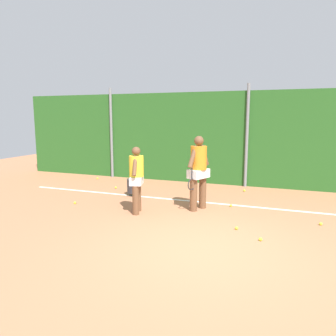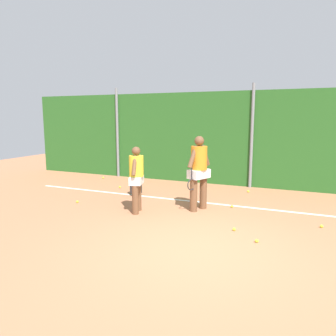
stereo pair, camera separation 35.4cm
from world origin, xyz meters
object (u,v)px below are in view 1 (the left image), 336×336
object	(u,v)px
player_foreground_near	(137,176)
tennis_ball_0	(231,206)
tennis_ball_1	(116,188)
tennis_ball_8	(260,239)
tennis_ball_9	(244,190)
tennis_ball_4	(321,224)
tennis_ball_10	(237,228)
player_midcourt	(198,169)
tennis_ball_5	(97,178)
tennis_ball_7	(75,203)
ball_hopper	(133,186)

from	to	relation	value
player_foreground_near	tennis_ball_0	size ratio (longest dim) A/B	24.26
tennis_ball_1	tennis_ball_8	xyz separation A→B (m)	(4.75, -2.97, 0.00)
tennis_ball_1	player_foreground_near	bearing A→B (deg)	-50.00
tennis_ball_0	tennis_ball_9	size ratio (longest dim) A/B	1.00
tennis_ball_4	tennis_ball_8	bearing A→B (deg)	-130.15
player_foreground_near	tennis_ball_1	world-z (taller)	player_foreground_near
tennis_ball_10	tennis_ball_9	bearing A→B (deg)	94.52
player_foreground_near	tennis_ball_9	world-z (taller)	player_foreground_near
player_midcourt	tennis_ball_0	distance (m)	1.35
player_foreground_near	player_midcourt	size ratio (longest dim) A/B	0.87
tennis_ball_4	tennis_ball_10	bearing A→B (deg)	-151.47
tennis_ball_1	tennis_ball_5	xyz separation A→B (m)	(-1.43, 1.15, 0.00)
tennis_ball_7	tennis_ball_4	bearing A→B (deg)	3.91
tennis_ball_1	tennis_ball_4	xyz separation A→B (m)	(5.89, -1.61, 0.00)
tennis_ball_8	tennis_ball_5	bearing A→B (deg)	146.29
player_midcourt	tennis_ball_7	size ratio (longest dim) A/B	27.88
ball_hopper	tennis_ball_1	xyz separation A→B (m)	(-0.95, 0.63, -0.26)
player_foreground_near	tennis_ball_4	distance (m)	4.22
player_midcourt	tennis_ball_7	bearing A→B (deg)	-54.51
ball_hopper	tennis_ball_5	bearing A→B (deg)	143.06
tennis_ball_9	tennis_ball_1	bearing A→B (deg)	-165.63
tennis_ball_9	player_foreground_near	bearing A→B (deg)	-124.50
tennis_ball_9	tennis_ball_0	bearing A→B (deg)	-93.44
player_foreground_near	tennis_ball_9	distance (m)	3.92
tennis_ball_1	tennis_ball_8	size ratio (longest dim) A/B	1.00
tennis_ball_4	tennis_ball_10	distance (m)	1.88
tennis_ball_4	tennis_ball_9	distance (m)	3.26
tennis_ball_1	player_midcourt	bearing A→B (deg)	-23.76
ball_hopper	tennis_ball_1	world-z (taller)	ball_hopper
tennis_ball_0	tennis_ball_1	world-z (taller)	same
tennis_ball_10	tennis_ball_0	bearing A→B (deg)	103.18
tennis_ball_0	tennis_ball_9	world-z (taller)	same
player_foreground_near	player_midcourt	bearing A→B (deg)	-75.44
tennis_ball_0	tennis_ball_5	size ratio (longest dim) A/B	1.00
tennis_ball_9	tennis_ball_10	world-z (taller)	same
tennis_ball_0	tennis_ball_9	xyz separation A→B (m)	(0.11, 1.86, 0.00)
tennis_ball_4	tennis_ball_5	distance (m)	7.82
ball_hopper	tennis_ball_0	size ratio (longest dim) A/B	7.78
player_foreground_near	tennis_ball_4	size ratio (longest dim) A/B	24.26
tennis_ball_10	tennis_ball_1	bearing A→B (deg)	149.37
ball_hopper	tennis_ball_10	size ratio (longest dim) A/B	7.78
player_midcourt	tennis_ball_7	distance (m)	3.42
tennis_ball_7	tennis_ball_9	distance (m)	5.07
tennis_ball_8	player_midcourt	bearing A→B (deg)	135.73
tennis_ball_4	tennis_ball_10	size ratio (longest dim) A/B	1.00
player_foreground_near	tennis_ball_0	bearing A→B (deg)	-73.56
player_foreground_near	tennis_ball_10	xyz separation A→B (m)	(2.44, -0.37, -0.86)
tennis_ball_1	tennis_ball_7	size ratio (longest dim) A/B	1.00
tennis_ball_10	player_foreground_near	bearing A→B (deg)	171.33
player_foreground_near	tennis_ball_10	world-z (taller)	player_foreground_near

